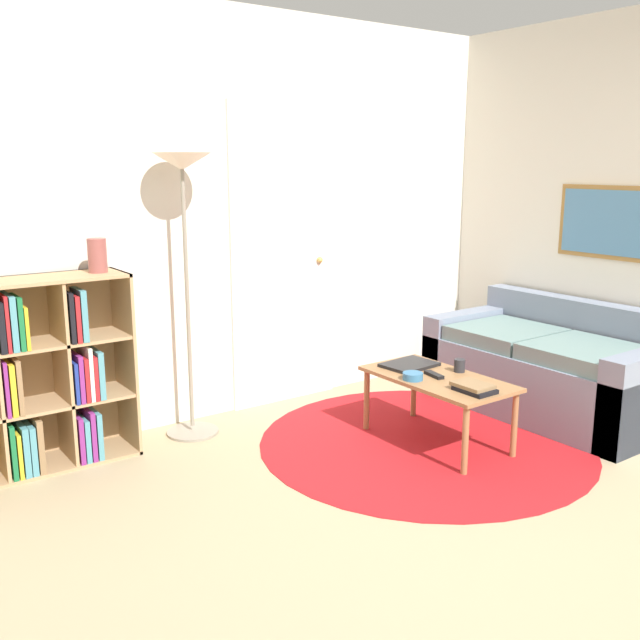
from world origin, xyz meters
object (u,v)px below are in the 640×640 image
bookshelf (20,384)px  floor_lamp (183,203)px  coffee_table (438,384)px  vase_on_shelf (97,255)px  laptop (409,365)px  cup (460,366)px  bowl (413,376)px  couch (554,370)px

bookshelf → floor_lamp: (0.97, -0.03, 0.93)m
coffee_table → vase_on_shelf: 2.08m
bookshelf → laptop: 2.24m
cup → vase_on_shelf: bearing=150.4°
laptop → bowl: (-0.18, -0.22, 0.01)m
laptop → floor_lamp: bearing=147.2°
vase_on_shelf → laptop: bearing=-24.8°
floor_lamp → bowl: size_ratio=14.36×
laptop → vase_on_shelf: (-1.65, 0.76, 0.72)m
floor_lamp → vase_on_shelf: (-0.51, 0.03, -0.27)m
bookshelf → vase_on_shelf: (0.46, -0.00, 0.65)m
cup → vase_on_shelf: (-1.81, 1.03, 0.70)m
floor_lamp → bowl: floor_lamp is taller
bowl → coffee_table: bearing=-16.3°
floor_lamp → laptop: bearing=-32.8°
laptop → cup: size_ratio=4.34×
vase_on_shelf → bowl: bearing=-33.7°
vase_on_shelf → cup: bearing=-29.6°
bookshelf → cup: size_ratio=13.93×
couch → bowl: couch is taller
laptop → coffee_table: bearing=-93.4°
floor_lamp → coffee_table: (1.12, -1.00, -1.05)m
cup → bookshelf: bearing=155.6°
coffee_table → cup: 0.20m
bookshelf → couch: bearing=-18.6°
bookshelf → floor_lamp: floor_lamp is taller
coffee_table → bowl: (-0.16, 0.05, 0.07)m
coffee_table → cup: cup is taller
couch → coffee_table: couch is taller
couch → floor_lamp: bearing=154.7°
bookshelf → bowl: bookshelf is taller
couch → coffee_table: size_ratio=1.73×
coffee_table → bowl: bearing=163.7°
bookshelf → floor_lamp: size_ratio=0.64×
laptop → bowl: 0.28m
bookshelf → cup: bearing=-24.4°
laptop → vase_on_shelf: vase_on_shelf is taller
couch → laptop: bearing=164.1°
floor_lamp → bookshelf: bearing=178.1°
bookshelf → laptop: (2.11, -0.76, -0.07)m
floor_lamp → coffee_table: 1.83m
floor_lamp → bowl: (0.96, -0.95, -0.99)m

